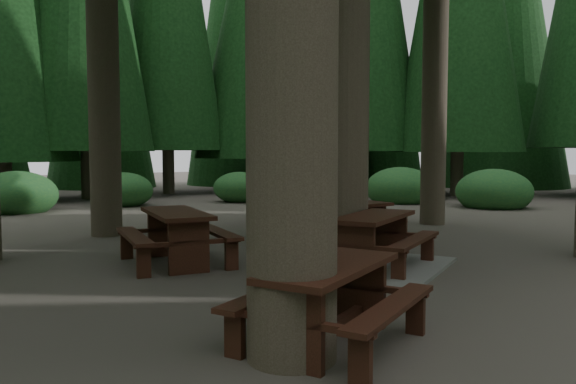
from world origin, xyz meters
TOP-DOWN VIEW (x-y plane):
  - ground at (0.00, 0.00)m, footprint 80.00×80.00m
  - picnic_table_a at (0.48, -0.81)m, footprint 2.99×2.78m
  - picnic_table_b at (-1.74, 1.28)m, footprint 1.95×2.23m
  - picnic_table_c at (1.75, 1.09)m, footprint 2.42×2.06m
  - picnic_table_d at (3.62, 4.66)m, footprint 2.05×1.75m
  - picnic_table_e at (-2.32, -2.95)m, footprint 2.11×1.93m
  - shrub_ring at (0.70, 0.75)m, footprint 23.86×24.64m

SIDE VIEW (x-z plane):
  - ground at x=0.00m, z-range 0.00..0.00m
  - picnic_table_c at x=1.75m, z-range -0.13..0.65m
  - picnic_table_a at x=0.48m, z-range -0.13..0.69m
  - shrub_ring at x=0.70m, z-range -0.35..1.15m
  - picnic_table_e at x=-2.32m, z-range 0.12..0.86m
  - picnic_table_d at x=3.62m, z-range 0.13..0.93m
  - picnic_table_b at x=-1.74m, z-range 0.14..0.97m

